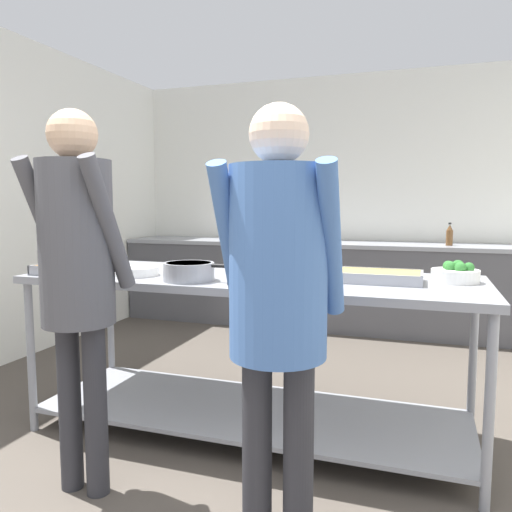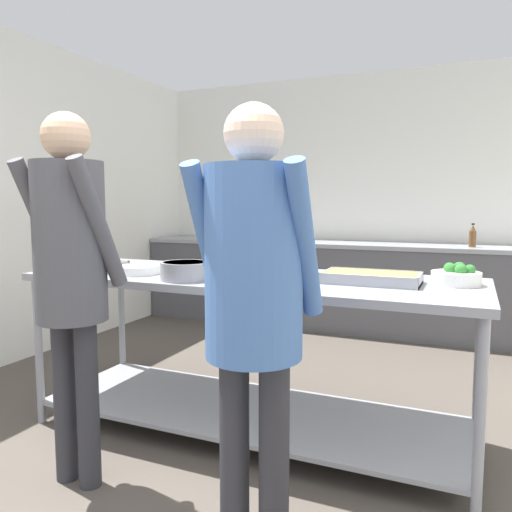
% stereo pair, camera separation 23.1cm
% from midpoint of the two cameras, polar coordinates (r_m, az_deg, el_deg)
% --- Properties ---
extents(wall_rear, '(4.77, 0.06, 2.65)m').
position_cam_midpoint_polar(wall_rear, '(5.52, 8.96, 6.34)').
color(wall_rear, silver).
rests_on(wall_rear, ground_plane).
extents(wall_left, '(0.06, 4.36, 2.65)m').
position_cam_midpoint_polar(wall_left, '(4.68, -26.24, 5.86)').
color(wall_left, silver).
rests_on(wall_left, ground_plane).
extents(back_counter, '(4.61, 0.65, 0.89)m').
position_cam_midpoint_polar(back_counter, '(5.22, 8.11, -3.30)').
color(back_counter, '#4C4C51').
rests_on(back_counter, ground_plane).
extents(serving_counter, '(2.45, 0.85, 0.89)m').
position_cam_midpoint_polar(serving_counter, '(2.79, -3.06, -8.17)').
color(serving_counter, gray).
rests_on(serving_counter, ground_plane).
extents(serving_tray_vegetables, '(0.41, 0.32, 0.05)m').
position_cam_midpoint_polar(serving_tray_vegetables, '(3.05, -21.77, -1.39)').
color(serving_tray_vegetables, gray).
rests_on(serving_tray_vegetables, serving_counter).
extents(plate_stack, '(0.24, 0.24, 0.05)m').
position_cam_midpoint_polar(plate_stack, '(2.85, -15.79, -1.70)').
color(plate_stack, white).
rests_on(plate_stack, serving_counter).
extents(sauce_pan, '(0.40, 0.26, 0.09)m').
position_cam_midpoint_polar(sauce_pan, '(2.60, -10.20, -1.70)').
color(sauce_pan, gray).
rests_on(sauce_pan, serving_counter).
extents(serving_tray_greens, '(0.40, 0.31, 0.05)m').
position_cam_midpoint_polar(serving_tray_greens, '(2.51, -0.40, -2.47)').
color(serving_tray_greens, gray).
rests_on(serving_tray_greens, serving_counter).
extents(serving_tray_roast, '(0.47, 0.27, 0.05)m').
position_cam_midpoint_polar(serving_tray_roast, '(2.58, 10.90, -2.35)').
color(serving_tray_roast, gray).
rests_on(serving_tray_roast, serving_counter).
extents(broccoli_bowl, '(0.23, 0.23, 0.11)m').
position_cam_midpoint_polar(broccoli_bowl, '(2.66, 19.57, -1.96)').
color(broccoli_bowl, silver).
rests_on(broccoli_bowl, serving_counter).
extents(guest_serving_left, '(0.45, 0.35, 1.63)m').
position_cam_midpoint_polar(guest_serving_left, '(1.77, -1.18, -3.09)').
color(guest_serving_left, '#2D2D33').
rests_on(guest_serving_left, ground_plane).
extents(guest_serving_right, '(0.41, 0.33, 1.68)m').
position_cam_midpoint_polar(guest_serving_right, '(2.31, -22.51, -0.25)').
color(guest_serving_right, '#2D2D33').
rests_on(guest_serving_right, ground_plane).
extents(water_bottle, '(0.06, 0.06, 0.22)m').
position_cam_midpoint_polar(water_bottle, '(5.01, 20.03, 2.24)').
color(water_bottle, brown).
rests_on(water_bottle, back_counter).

